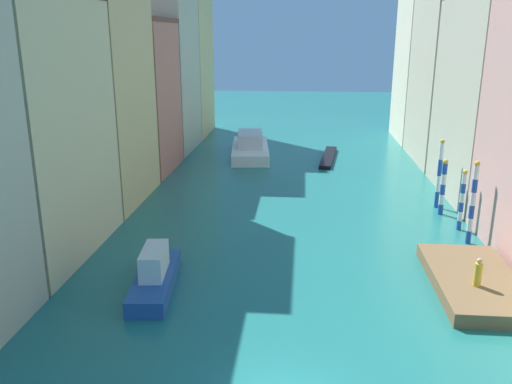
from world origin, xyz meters
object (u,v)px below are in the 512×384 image
(mooring_pole_1, at_px, (462,199))
(mooring_pole_3, at_px, (439,173))
(mooring_pole_0, at_px, (473,202))
(vaporetto_white, at_px, (250,147))
(waterfront_dock, at_px, (475,282))
(person_on_dock, at_px, (478,273))
(motorboat_0, at_px, (155,275))
(gondola_black, at_px, (328,157))
(mooring_pole_2, at_px, (443,186))

(mooring_pole_1, xyz_separation_m, mooring_pole_3, (-0.36, 4.54, 0.52))
(mooring_pole_0, bearing_deg, vaporetto_white, 124.55)
(mooring_pole_3, height_order, vaporetto_white, mooring_pole_3)
(waterfront_dock, xyz_separation_m, person_on_dock, (-0.30, -1.12, 0.97))
(vaporetto_white, height_order, motorboat_0, vaporetto_white)
(motorboat_0, bearing_deg, mooring_pole_0, 23.46)
(gondola_black, bearing_deg, mooring_pole_2, -66.60)
(motorboat_0, bearing_deg, mooring_pole_2, 37.24)
(mooring_pole_1, relative_size, vaporetto_white, 0.38)
(waterfront_dock, xyz_separation_m, vaporetto_white, (-13.90, 28.13, 0.55))
(mooring_pole_2, xyz_separation_m, gondola_black, (-7.02, 16.23, -1.82))
(waterfront_dock, distance_m, mooring_pole_2, 11.37)
(mooring_pole_2, distance_m, vaporetto_white, 22.60)
(mooring_pole_2, relative_size, vaporetto_white, 0.38)
(person_on_dock, xyz_separation_m, mooring_pole_2, (1.32, 12.32, 0.70))
(person_on_dock, xyz_separation_m, gondola_black, (-5.70, 28.55, -1.12))
(mooring_pole_1, bearing_deg, vaporetto_white, 127.67)
(mooring_pole_0, distance_m, mooring_pole_2, 5.30)
(mooring_pole_2, bearing_deg, vaporetto_white, 131.39)
(mooring_pole_1, relative_size, gondola_black, 0.44)
(person_on_dock, xyz_separation_m, vaporetto_white, (-13.60, 29.25, -0.43))
(mooring_pole_0, relative_size, mooring_pole_1, 1.28)
(waterfront_dock, xyz_separation_m, mooring_pole_3, (1.10, 12.76, 2.20))
(mooring_pole_1, relative_size, mooring_pole_2, 1.01)
(mooring_pole_2, xyz_separation_m, vaporetto_white, (-14.92, 16.93, -1.13))
(person_on_dock, height_order, mooring_pole_0, mooring_pole_0)
(mooring_pole_1, distance_m, mooring_pole_2, 3.01)
(person_on_dock, distance_m, motorboat_0, 15.31)
(mooring_pole_1, bearing_deg, mooring_pole_3, 94.59)
(vaporetto_white, relative_size, motorboat_0, 1.63)
(mooring_pole_3, bearing_deg, mooring_pole_0, -87.65)
(mooring_pole_3, xyz_separation_m, motorboat_0, (-16.69, -14.19, -1.83))
(mooring_pole_0, xyz_separation_m, mooring_pole_3, (-0.28, 6.83, -0.04))
(mooring_pole_1, bearing_deg, mooring_pole_2, 98.48)
(mooring_pole_0, xyz_separation_m, mooring_pole_1, (0.08, 2.29, -0.56))
(mooring_pole_1, relative_size, motorboat_0, 0.63)
(person_on_dock, bearing_deg, gondola_black, 101.30)
(mooring_pole_0, height_order, mooring_pole_1, mooring_pole_0)
(gondola_black, bearing_deg, mooring_pole_1, -68.75)
(gondola_black, xyz_separation_m, motorboat_0, (-9.59, -28.86, 0.52))
(mooring_pole_2, relative_size, motorboat_0, 0.62)
(mooring_pole_0, distance_m, gondola_black, 22.85)
(waterfront_dock, relative_size, person_on_dock, 5.69)
(mooring_pole_3, bearing_deg, gondola_black, 115.84)
(waterfront_dock, bearing_deg, gondola_black, 102.34)
(mooring_pole_0, distance_m, mooring_pole_1, 2.36)
(waterfront_dock, relative_size, gondola_black, 0.88)
(mooring_pole_1, distance_m, motorboat_0, 19.64)
(waterfront_dock, relative_size, vaporetto_white, 0.77)
(person_on_dock, height_order, motorboat_0, motorboat_0)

